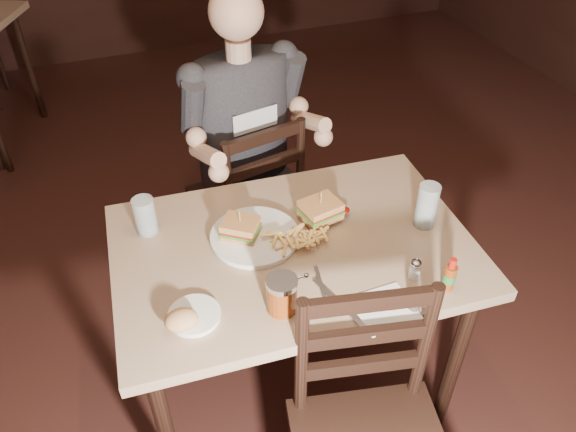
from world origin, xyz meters
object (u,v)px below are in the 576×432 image
object	(u,v)px
diner	(246,108)
side_plate	(194,316)
glass_right	(427,206)
syrup_dispenser	(282,295)
hot_sauce	(450,274)
dinner_plate	(255,238)
main_table	(293,266)
chair_far	(246,198)
glass_left	(145,216)

from	to	relation	value
diner	side_plate	bearing A→B (deg)	-127.56
glass_right	syrup_dispenser	bearing A→B (deg)	-162.18
hot_sauce	syrup_dispenser	distance (m)	0.48
diner	dinner_plate	size ratio (longest dim) A/B	3.32
main_table	diner	size ratio (longest dim) A/B	1.27
main_table	hot_sauce	size ratio (longest dim) A/B	10.18
chair_far	glass_right	size ratio (longest dim) A/B	5.71
diner	glass_right	distance (m)	0.80
main_table	glass_left	size ratio (longest dim) A/B	9.17
dinner_plate	side_plate	xyz separation A→B (m)	(-0.25, -0.25, -0.00)
glass_right	hot_sauce	xyz separation A→B (m)	(-0.08, -0.27, -0.02)
glass_right	syrup_dispenser	world-z (taller)	glass_right
hot_sauce	side_plate	size ratio (longest dim) A/B	0.80
glass_left	syrup_dispenser	distance (m)	0.54
diner	glass_right	world-z (taller)	diner
dinner_plate	glass_right	distance (m)	0.56
chair_far	hot_sauce	bearing A→B (deg)	95.40
glass_left	dinner_plate	bearing A→B (deg)	-27.10
hot_sauce	syrup_dispenser	size ratio (longest dim) A/B	1.01
main_table	side_plate	bearing A→B (deg)	-153.40
dinner_plate	glass_right	world-z (taller)	glass_right
glass_left	glass_right	size ratio (longest dim) A/B	0.82
glass_right	hot_sauce	distance (m)	0.28
glass_left	side_plate	bearing A→B (deg)	-81.81
glass_left	glass_right	world-z (taller)	glass_right
side_plate	glass_right	bearing A→B (deg)	9.09
diner	hot_sauce	xyz separation A→B (m)	(0.30, -0.97, -0.08)
diner	hot_sauce	world-z (taller)	diner
glass_right	glass_left	bearing A→B (deg)	161.83
dinner_plate	hot_sauce	size ratio (longest dim) A/B	2.41
main_table	dinner_plate	distance (m)	0.16
hot_sauce	dinner_plate	bearing A→B (deg)	139.32
main_table	hot_sauce	world-z (taller)	hot_sauce
main_table	diner	distance (m)	0.69
chair_far	hot_sauce	size ratio (longest dim) A/B	7.71
main_table	chair_far	distance (m)	0.74
glass_left	side_plate	distance (m)	0.41
chair_far	glass_right	distance (m)	0.94
main_table	syrup_dispenser	distance (m)	0.30
main_table	glass_left	world-z (taller)	glass_left
hot_sauce	syrup_dispenser	world-z (taller)	hot_sauce
diner	side_plate	world-z (taller)	diner
chair_far	hot_sauce	xyz separation A→B (m)	(0.31, -1.02, 0.39)
main_table	glass_left	xyz separation A→B (m)	(-0.41, 0.23, 0.15)
dinner_plate	chair_far	bearing A→B (deg)	76.85
diner	glass_right	bearing A→B (deg)	-72.84
main_table	dinner_plate	size ratio (longest dim) A/B	4.23
syrup_dispenser	side_plate	bearing A→B (deg)	171.13
chair_far	diner	distance (m)	0.47
chair_far	dinner_plate	bearing A→B (deg)	65.48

